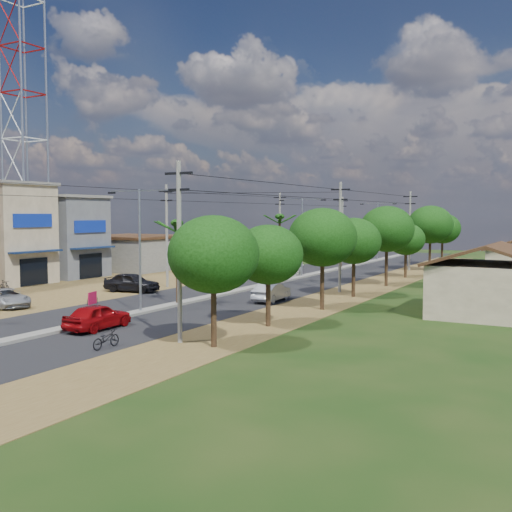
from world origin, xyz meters
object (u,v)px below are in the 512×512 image
(car_silver_mid, at_px, (271,292))
(car_parked_dark, at_px, (132,283))
(car_red_near, at_px, (98,317))
(car_parked_silver, at_px, (7,298))
(moto_rider_east, at_px, (106,340))
(car_white_far, at_px, (284,271))
(roadside_sign, at_px, (92,298))

(car_silver_mid, height_order, car_parked_dark, car_parked_dark)
(car_red_near, xyz_separation_m, car_parked_silver, (-11.23, 3.03, -0.10))
(car_silver_mid, xyz_separation_m, car_parked_silver, (-14.73, -11.12, -0.06))
(car_parked_silver, distance_m, car_parked_dark, 10.56)
(car_parked_dark, distance_m, moto_rider_east, 20.96)
(car_parked_dark, relative_size, moto_rider_east, 2.69)
(car_red_near, bearing_deg, car_parked_silver, -16.69)
(car_parked_dark, bearing_deg, car_white_far, -28.50)
(car_silver_mid, bearing_deg, car_red_near, 71.63)
(car_parked_silver, distance_m, roadside_sign, 5.67)
(car_red_near, bearing_deg, car_silver_mid, -105.50)
(car_red_near, relative_size, car_parked_silver, 0.94)
(car_red_near, height_order, car_parked_silver, car_red_near)
(car_silver_mid, height_order, moto_rider_east, car_silver_mid)
(car_parked_dark, bearing_deg, car_silver_mid, -94.48)
(car_white_far, relative_size, car_parked_dark, 0.96)
(car_silver_mid, relative_size, car_parked_dark, 0.90)
(car_red_near, distance_m, roadside_sign, 9.76)
(car_silver_mid, xyz_separation_m, roadside_sign, (-10.50, -7.34, -0.24))
(car_red_near, distance_m, car_parked_silver, 11.63)
(car_silver_mid, distance_m, moto_rider_east, 17.47)
(car_red_near, height_order, roadside_sign, car_red_near)
(moto_rider_east, bearing_deg, car_silver_mid, -89.21)
(car_red_near, bearing_deg, car_parked_dark, -57.61)
(car_silver_mid, bearing_deg, moto_rider_east, 86.18)
(car_red_near, distance_m, car_white_far, 29.65)
(car_silver_mid, bearing_deg, car_white_far, -71.53)
(car_white_far, bearing_deg, car_parked_silver, -94.55)
(moto_rider_east, bearing_deg, roadside_sign, -43.30)
(car_parked_silver, height_order, car_parked_dark, car_parked_dark)
(moto_rider_east, relative_size, roadside_sign, 1.62)
(car_white_far, height_order, roadside_sign, car_white_far)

